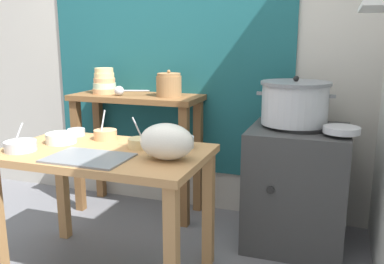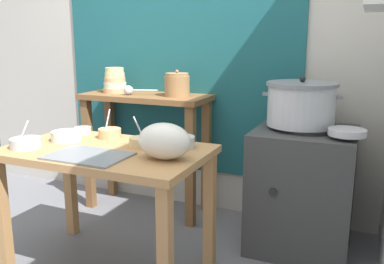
% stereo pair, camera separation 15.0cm
% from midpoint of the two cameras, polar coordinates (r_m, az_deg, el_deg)
% --- Properties ---
extents(wall_back, '(4.40, 0.12, 2.60)m').
position_cam_midpoint_polar(wall_back, '(3.11, 3.75, 12.84)').
color(wall_back, '#B2ADA3').
rests_on(wall_back, ground).
extents(prep_table, '(1.10, 0.66, 0.72)m').
position_cam_midpoint_polar(prep_table, '(2.28, -9.99, -4.97)').
color(prep_table, '#B27F4C').
rests_on(prep_table, ground).
extents(back_shelf_table, '(0.96, 0.40, 0.90)m').
position_cam_midpoint_polar(back_shelf_table, '(3.09, -5.03, 1.17)').
color(back_shelf_table, brown).
rests_on(back_shelf_table, ground).
extents(stove_block, '(0.60, 0.61, 0.78)m').
position_cam_midpoint_polar(stove_block, '(2.70, 16.63, -7.55)').
color(stove_block, '#383838').
rests_on(stove_block, ground).
extents(steamer_pot, '(0.47, 0.43, 0.30)m').
position_cam_midpoint_polar(steamer_pot, '(2.60, 16.55, 3.76)').
color(steamer_pot, '#B7BABF').
rests_on(steamer_pot, stove_block).
extents(clay_pot, '(0.18, 0.18, 0.19)m').
position_cam_midpoint_polar(clay_pot, '(2.93, -0.63, 6.57)').
color(clay_pot, olive).
rests_on(clay_pot, back_shelf_table).
extents(bowl_stack_enamel, '(0.18, 0.18, 0.19)m').
position_cam_midpoint_polar(bowl_stack_enamel, '(3.17, -9.34, 6.94)').
color(bowl_stack_enamel, tan).
rests_on(bowl_stack_enamel, back_shelf_table).
extents(ladle, '(0.25, 0.11, 0.07)m').
position_cam_midpoint_polar(ladle, '(3.03, -7.27, 5.79)').
color(ladle, '#B7BABF').
rests_on(ladle, back_shelf_table).
extents(serving_tray, '(0.40, 0.28, 0.01)m').
position_cam_midpoint_polar(serving_tray, '(2.10, -12.27, -3.28)').
color(serving_tray, slate).
rests_on(serving_tray, prep_table).
extents(plastic_bag, '(0.27, 0.20, 0.18)m').
position_cam_midpoint_polar(plastic_bag, '(2.00, -1.74, -1.29)').
color(plastic_bag, silver).
rests_on(plastic_bag, prep_table).
extents(wide_pan, '(0.20, 0.20, 0.04)m').
position_cam_midpoint_polar(wide_pan, '(2.43, 22.43, -0.04)').
color(wide_pan, '#B7BABF').
rests_on(wide_pan, stove_block).
extents(prep_bowl_0, '(0.13, 0.13, 0.17)m').
position_cam_midpoint_polar(prep_bowl_0, '(2.48, -9.69, -0.11)').
color(prep_bowl_0, tan).
rests_on(prep_bowl_0, prep_table).
extents(prep_bowl_1, '(0.17, 0.17, 0.14)m').
position_cam_midpoint_polar(prep_bowl_1, '(2.37, -20.48, -1.39)').
color(prep_bowl_1, '#B7BABF').
rests_on(prep_bowl_1, prep_table).
extents(prep_bowl_2, '(0.17, 0.17, 0.06)m').
position_cam_midpoint_polar(prep_bowl_2, '(2.46, -15.43, -0.49)').
color(prep_bowl_2, silver).
rests_on(prep_bowl_2, prep_table).
extents(prep_bowl_3, '(0.13, 0.13, 0.18)m').
position_cam_midpoint_polar(prep_bowl_3, '(2.24, -5.23, -1.37)').
color(prep_bowl_3, '#E5C684').
rests_on(prep_bowl_3, prep_table).
extents(prep_bowl_4, '(0.11, 0.11, 0.04)m').
position_cam_midpoint_polar(prep_bowl_4, '(2.62, -13.40, 0.25)').
color(prep_bowl_4, '#B7BABF').
rests_on(prep_bowl_4, prep_table).
extents(prep_bowl_5, '(0.17, 0.17, 0.06)m').
position_cam_midpoint_polar(prep_bowl_5, '(2.23, 0.16, -1.32)').
color(prep_bowl_5, '#B7BABF').
rests_on(prep_bowl_5, prep_table).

